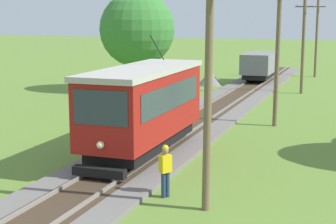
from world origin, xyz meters
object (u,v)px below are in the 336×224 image
utility_pole_far (303,43)px  track_worker (165,169)px  freight_car (259,65)px  second_worker (100,122)px  red_tram (144,106)px  gravel_pile (210,78)px  utility_pole_near_tram (208,86)px  utility_pole_mid (278,52)px  utility_pole_distant (317,36)px  tree_left_near (137,29)px

utility_pole_far → track_worker: utility_pole_far is taller
freight_car → second_worker: 24.99m
red_tram → second_worker: bearing=149.2°
freight_car → gravel_pile: bearing=-143.1°
utility_pole_near_tram → utility_pole_mid: 13.75m
utility_pole_near_tram → track_worker: bearing=160.5°
freight_car → track_worker: bearing=-85.2°
utility_pole_mid → utility_pole_distant: size_ratio=1.03×
utility_pole_near_tram → tree_left_near: (-12.36, 23.80, 0.95)m
utility_pole_far → gravel_pile: bearing=163.1°
utility_pole_mid → utility_pole_distant: (0.00, 24.55, -0.10)m
utility_pole_near_tram → red_tram: bearing=129.4°
freight_car → utility_pole_mid: 18.55m
gravel_pile → second_worker: (0.73, -22.07, 0.39)m
freight_car → track_worker: size_ratio=2.91×
red_tram → gravel_pile: (-3.67, 23.82, -1.60)m
tree_left_near → utility_pole_far: bearing=12.5°
utility_pole_distant → tree_left_near: size_ratio=0.98×
utility_pole_far → utility_pole_near_tram: bearing=-90.0°
red_tram → utility_pole_mid: 9.78m
freight_car → utility_pole_near_tram: size_ratio=0.69×
red_tram → tree_left_near: size_ratio=1.11×
utility_pole_far → second_worker: (-7.13, -19.69, -2.81)m
red_tram → utility_pole_near_tram: bearing=-50.6°
utility_pole_far → second_worker: size_ratio=4.15×
utility_pole_near_tram → freight_car: bearing=97.5°
track_worker → tree_left_near: (-10.78, 23.25, 3.82)m
freight_car → utility_pole_distant: size_ratio=0.69×
gravel_pile → freight_car: bearing=36.9°
utility_pole_mid → utility_pole_near_tram: bearing=-90.0°
red_tram → second_worker: 3.63m
utility_pole_mid → utility_pole_distant: utility_pole_mid is taller
red_tram → utility_pole_near_tram: (4.19, -5.10, 1.65)m
utility_pole_far → gravel_pile: 8.81m
utility_pole_near_tram → utility_pole_distant: size_ratio=0.99×
utility_pole_near_tram → second_worker: 10.29m
second_worker → tree_left_near: bearing=10.4°
red_tram → freight_car: size_ratio=1.64×
utility_pole_mid → second_worker: 10.37m
utility_pole_distant → tree_left_near: 19.07m
utility_pole_distant → gravel_pile: bearing=-129.9°
utility_pole_near_tram → track_worker: size_ratio=4.20×
gravel_pile → tree_left_near: tree_left_near is taller
freight_car → utility_pole_far: (4.19, -5.13, 2.24)m
utility_pole_near_tram → tree_left_near: bearing=117.4°
freight_car → second_worker: (-2.94, -24.81, -0.57)m
second_worker → tree_left_near: 18.15m
utility_pole_far → second_worker: utility_pole_far is taller
utility_pole_mid → second_worker: utility_pole_mid is taller
utility_pole_far → gravel_pile: (-7.86, 2.38, -3.20)m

